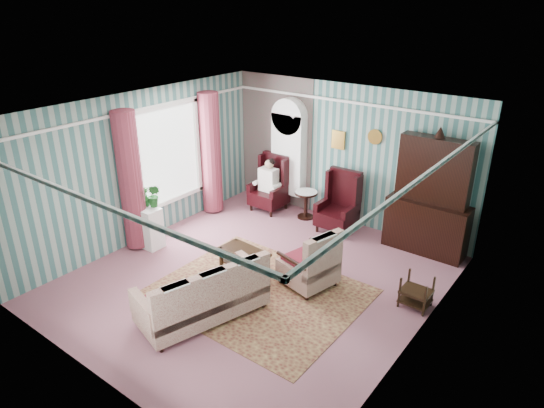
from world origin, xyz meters
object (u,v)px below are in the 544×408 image
Objects in this scene: dresser_hutch at (431,193)px; sofa at (202,285)px; bookcase at (288,160)px; plant_stand at (148,227)px; round_side_table at (306,205)px; coffee_table at (244,261)px; floral_armchair at (308,260)px; seated_woman at (269,185)px; wingback_left at (269,184)px; wingback_right at (337,203)px; nest_table at (416,291)px.

sofa is at bearing -115.29° from dresser_hutch.
bookcase reaches higher than plant_stand.
coffee_table is at bearing -81.84° from round_side_table.
dresser_hutch reaches higher than round_side_table.
seated_woman is at bearing 62.95° from floral_armchair.
wingback_left reaches higher than sofa.
bookcase is 1.79× the size of wingback_right.
round_side_table is 1.11× the size of nest_table.
wingback_right reaches higher than seated_woman.
wingback_right is at bearing 0.00° from seated_woman.
dresser_hutch reaches higher than nest_table.
seated_woman reaches higher than nest_table.
coffee_table is (-0.49, -2.34, -0.43)m from wingback_right.
nest_table is 0.61× the size of coffee_table.
seated_woman is (-3.50, -0.27, -0.59)m from dresser_hutch.
wingback_left is (-3.50, -0.27, -0.55)m from dresser_hutch.
sofa is (-1.89, -4.00, -0.63)m from dresser_hutch.
dresser_hutch is 3.56m from seated_woman.
nest_table reaches higher than coffee_table.
sofa is (1.36, -4.12, -0.57)m from bookcase.
bookcase reaches higher than wingback_right.
nest_table is (3.17, -1.70, -0.03)m from round_side_table.
dresser_hutch is 2.52× the size of floral_armchair.
wingback_right is 0.92m from round_side_table.
nest_table is (0.57, -1.82, -0.91)m from dresser_hutch.
floral_armchair reaches higher than nest_table.
wingback_right reaches higher than plant_stand.
sofa is at bearing -71.70° from bookcase.
bookcase is 4.37m from sofa.
plant_stand is (-0.80, -2.75, -0.19)m from seated_woman.
plant_stand is at bearing -120.38° from round_side_table.
wingback_left is 1.75m from wingback_right.
round_side_table is (0.65, -0.24, -0.82)m from bookcase.
wingback_left is at bearing 62.95° from floral_armchair.
seated_woman is at bearing -175.59° from dresser_hutch.
dresser_hutch is 2.68× the size of coffee_table.
bookcase is at bearing 54.83° from floral_armchair.
sofa is at bearing -66.62° from wingback_left.
wingback_left and wingback_right have the same top height.
seated_woman is at bearing 159.15° from nest_table.
seated_woman is 0.61× the size of sofa.
round_side_table is at bearing 9.46° from wingback_left.
sofa is 2.07× the size of floral_armchair.
wingback_left is at bearing -170.54° from round_side_table.
coffee_table is (1.01, -2.73, -0.92)m from bookcase.
sofa is at bearing -22.07° from plant_stand.
bookcase is at bearing 165.43° from wingback_right.
round_side_table reaches higher than nest_table.
coffee_table is (-2.24, -2.61, -0.98)m from dresser_hutch.
wingback_left is 1.00× the size of wingback_right.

